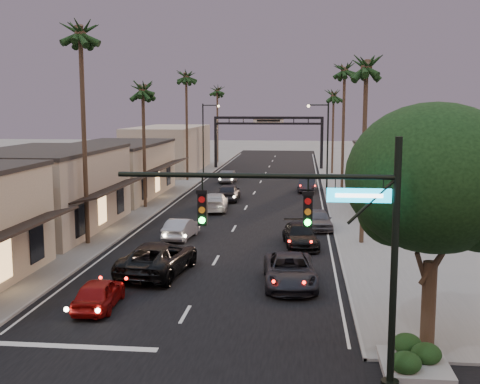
% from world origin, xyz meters
% --- Properties ---
extents(ground, '(200.00, 200.00, 0.00)m').
position_xyz_m(ground, '(0.00, 40.00, 0.00)').
color(ground, slate).
rests_on(ground, ground).
extents(road, '(14.00, 120.00, 0.02)m').
position_xyz_m(road, '(0.00, 45.00, 0.00)').
color(road, black).
rests_on(road, ground).
extents(sidewalk_left, '(5.00, 92.00, 0.12)m').
position_xyz_m(sidewalk_left, '(-9.50, 52.00, 0.06)').
color(sidewalk_left, slate).
rests_on(sidewalk_left, ground).
extents(sidewalk_right, '(5.00, 92.00, 0.12)m').
position_xyz_m(sidewalk_right, '(9.50, 52.00, 0.06)').
color(sidewalk_right, slate).
rests_on(sidewalk_right, ground).
extents(storefront_mid, '(8.00, 14.00, 5.50)m').
position_xyz_m(storefront_mid, '(-13.00, 26.00, 2.75)').
color(storefront_mid, gray).
rests_on(storefront_mid, ground).
extents(storefront_far, '(8.00, 16.00, 5.00)m').
position_xyz_m(storefront_far, '(-13.00, 42.00, 2.50)').
color(storefront_far, tan).
rests_on(storefront_far, ground).
extents(storefront_dist, '(8.00, 20.00, 6.00)m').
position_xyz_m(storefront_dist, '(-13.00, 65.00, 3.00)').
color(storefront_dist, gray).
rests_on(storefront_dist, ground).
extents(building_right, '(8.00, 18.00, 5.00)m').
position_xyz_m(building_right, '(14.00, 40.00, 2.50)').
color(building_right, gray).
rests_on(building_right, ground).
extents(traffic_signal, '(8.51, 0.22, 7.80)m').
position_xyz_m(traffic_signal, '(5.69, 4.00, 5.08)').
color(traffic_signal, black).
rests_on(traffic_signal, ground).
extents(corner_tree, '(6.20, 6.20, 8.80)m').
position_xyz_m(corner_tree, '(9.48, 7.45, 5.98)').
color(corner_tree, '#38281C').
rests_on(corner_tree, ground).
extents(planter, '(2.20, 2.60, 0.24)m').
position_xyz_m(planter, '(8.60, 5.50, 0.00)').
color(planter, gray).
rests_on(planter, ground).
extents(arch, '(15.20, 0.40, 7.27)m').
position_xyz_m(arch, '(0.00, 70.00, 5.53)').
color(arch, black).
rests_on(arch, ground).
extents(streetlight_right, '(2.13, 0.30, 9.00)m').
position_xyz_m(streetlight_right, '(6.92, 45.00, 5.33)').
color(streetlight_right, black).
rests_on(streetlight_right, ground).
extents(streetlight_left, '(2.13, 0.30, 9.00)m').
position_xyz_m(streetlight_left, '(-6.92, 58.00, 5.33)').
color(streetlight_left, black).
rests_on(streetlight_left, ground).
extents(palm_lb, '(3.20, 3.20, 15.20)m').
position_xyz_m(palm_lb, '(-8.60, 22.00, 13.39)').
color(palm_lb, '#38281C').
rests_on(palm_lb, ground).
extents(palm_lc, '(3.20, 3.20, 12.20)m').
position_xyz_m(palm_lc, '(-8.60, 36.00, 10.47)').
color(palm_lc, '#38281C').
rests_on(palm_lc, ground).
extents(palm_ld, '(3.20, 3.20, 14.20)m').
position_xyz_m(palm_ld, '(-8.60, 55.00, 12.42)').
color(palm_ld, '#38281C').
rests_on(palm_ld, ground).
extents(palm_ra, '(3.20, 3.20, 13.20)m').
position_xyz_m(palm_ra, '(8.60, 24.00, 11.44)').
color(palm_ra, '#38281C').
rests_on(palm_ra, ground).
extents(palm_rb, '(3.20, 3.20, 14.20)m').
position_xyz_m(palm_rb, '(8.60, 44.00, 12.42)').
color(palm_rb, '#38281C').
rests_on(palm_rb, ground).
extents(palm_rc, '(3.20, 3.20, 12.20)m').
position_xyz_m(palm_rc, '(8.60, 64.00, 10.47)').
color(palm_rc, '#38281C').
rests_on(palm_rc, ground).
extents(palm_far, '(3.20, 3.20, 13.20)m').
position_xyz_m(palm_far, '(-8.30, 78.00, 11.44)').
color(palm_far, '#38281C').
rests_on(palm_far, ground).
extents(oncoming_red, '(1.79, 4.02, 1.34)m').
position_xyz_m(oncoming_red, '(-3.86, 10.41, 0.67)').
color(oncoming_red, maroon).
rests_on(oncoming_red, ground).
extents(oncoming_pickup, '(3.55, 6.46, 1.71)m').
position_xyz_m(oncoming_pickup, '(-2.57, 15.91, 0.86)').
color(oncoming_pickup, black).
rests_on(oncoming_pickup, ground).
extents(oncoming_silver, '(1.87, 4.24, 1.36)m').
position_xyz_m(oncoming_silver, '(-3.10, 24.43, 0.68)').
color(oncoming_silver, gray).
rests_on(oncoming_silver, ground).
extents(oncoming_white, '(2.54, 5.32, 1.50)m').
position_xyz_m(oncoming_white, '(-2.43, 35.24, 0.75)').
color(oncoming_white, '#B2B2B2').
rests_on(oncoming_white, ground).
extents(oncoming_dgrey, '(1.95, 4.73, 1.61)m').
position_xyz_m(oncoming_dgrey, '(-1.95, 40.74, 0.80)').
color(oncoming_dgrey, black).
rests_on(oncoming_dgrey, ground).
extents(oncoming_grey_far, '(1.78, 4.36, 1.41)m').
position_xyz_m(oncoming_grey_far, '(-3.64, 53.88, 0.70)').
color(oncoming_grey_far, '#47484C').
rests_on(oncoming_grey_far, ground).
extents(curbside_near, '(2.92, 5.56, 1.49)m').
position_xyz_m(curbside_near, '(4.28, 14.59, 0.75)').
color(curbside_near, black).
rests_on(curbside_near, ground).
extents(curbside_black, '(2.56, 5.05, 1.40)m').
position_xyz_m(curbside_black, '(4.75, 22.92, 0.70)').
color(curbside_black, black).
rests_on(curbside_black, ground).
extents(curbside_grey, '(2.14, 4.33, 1.42)m').
position_xyz_m(curbside_grey, '(6.01, 28.42, 0.71)').
color(curbside_grey, '#48474C').
rests_on(curbside_grey, ground).
extents(curbside_far, '(2.07, 4.91, 1.57)m').
position_xyz_m(curbside_far, '(5.35, 47.78, 0.79)').
color(curbside_far, black).
rests_on(curbside_far, ground).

